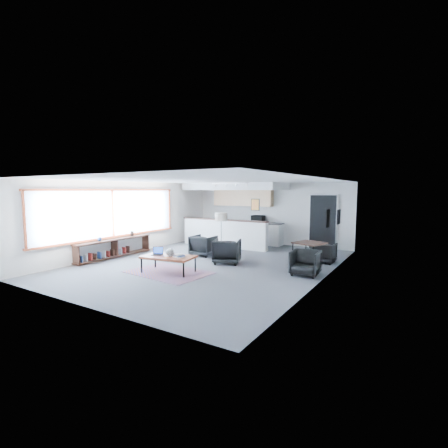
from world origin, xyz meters
The scene contains 21 objects.
room centered at (0.00, 0.00, 1.30)m, with size 7.02×9.02×2.62m.
window centered at (-3.46, -0.90, 1.46)m, with size 0.10×5.95×1.66m.
console centered at (-3.30, -1.05, 0.33)m, with size 0.35×3.00×0.80m.
kitchenette centered at (-1.20, 3.71, 1.38)m, with size 4.20×1.96×2.60m.
doorway centered at (2.30, 4.42, 1.07)m, with size 1.10×0.12×2.15m.
track_light centered at (-0.59, 2.20, 2.53)m, with size 1.60×0.07×0.15m.
wall_art_lower centered at (3.47, 0.40, 1.55)m, with size 0.03×0.38×0.48m.
wall_art_upper centered at (3.47, 1.70, 1.50)m, with size 0.03×0.34×0.44m.
kilim_rug centered at (-0.36, -1.59, 0.01)m, with size 2.36×1.71×0.01m.
coffee_table centered at (-0.36, -1.59, 0.44)m, with size 1.55×1.00×0.47m.
laptop centered at (-0.76, -1.59, 0.53)m, with size 0.37×0.34×0.21m.
ceramic_pot centered at (-0.28, -1.62, 0.58)m, with size 0.23×0.23×0.23m.
book_stack centered at (-0.01, -1.56, 0.51)m, with size 0.33×0.29×0.09m.
coaster centered at (-0.26, -1.81, 0.48)m, with size 0.13×0.13×0.01m.
armchair_left centered at (-0.90, 0.86, 0.39)m, with size 0.77×0.72×0.79m, color black.
armchair_right centered at (0.42, 0.27, 0.42)m, with size 0.81×0.76×0.84m, color black.
floor_lamp centered at (-0.42, 1.27, 1.30)m, with size 0.47×0.47×1.50m.
dining_table centered at (2.67, 1.50, 0.63)m, with size 1.01×1.01×0.69m.
dining_chair_near centered at (2.97, 0.15, 0.32)m, with size 0.62×0.58×0.64m, color black.
dining_chair_far centered at (3.00, 1.99, 0.30)m, with size 0.58×0.54×0.60m, color black.
microwave centered at (-0.37, 4.15, 1.11)m, with size 0.53×0.29×0.36m, color black.
Camera 1 is at (5.62, -8.34, 2.30)m, focal length 26.00 mm.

